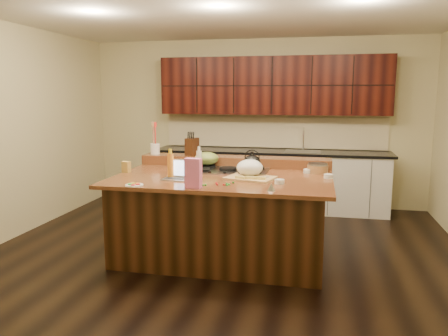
# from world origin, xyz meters

# --- Properties ---
(room) EXTENTS (5.52, 5.02, 2.72)m
(room) POSITION_xyz_m (0.00, 0.00, 1.35)
(room) COLOR black
(room) RESTS_ON ground
(island) EXTENTS (2.40, 1.60, 0.92)m
(island) POSITION_xyz_m (0.00, 0.00, 0.46)
(island) COLOR black
(island) RESTS_ON ground
(back_ledge) EXTENTS (2.40, 0.30, 0.12)m
(back_ledge) POSITION_xyz_m (0.00, 0.70, 0.98)
(back_ledge) COLOR black
(back_ledge) RESTS_ON island
(cooktop) EXTENTS (0.92, 0.52, 0.05)m
(cooktop) POSITION_xyz_m (0.00, 0.30, 0.94)
(cooktop) COLOR gray
(cooktop) RESTS_ON island
(back_counter) EXTENTS (3.70, 0.66, 2.40)m
(back_counter) POSITION_xyz_m (0.30, 2.23, 0.98)
(back_counter) COLOR silver
(back_counter) RESTS_ON ground
(kettle) EXTENTS (0.22, 0.22, 0.18)m
(kettle) POSITION_xyz_m (0.30, 0.17, 1.05)
(kettle) COLOR black
(kettle) RESTS_ON cooktop
(green_bowl) EXTENTS (0.30, 0.30, 0.16)m
(green_bowl) POSITION_xyz_m (-0.30, 0.43, 1.04)
(green_bowl) COLOR olive
(green_bowl) RESTS_ON cooktop
(laptop) EXTENTS (0.32, 0.26, 0.21)m
(laptop) POSITION_xyz_m (-0.43, -0.28, 0.98)
(laptop) COLOR #B7B7BC
(laptop) RESTS_ON island
(oil_bottle) EXTENTS (0.08, 0.08, 0.27)m
(oil_bottle) POSITION_xyz_m (-0.53, -0.26, 1.06)
(oil_bottle) COLOR orange
(oil_bottle) RESTS_ON island
(vinegar_bottle) EXTENTS (0.08, 0.08, 0.25)m
(vinegar_bottle) POSITION_xyz_m (-0.33, 0.18, 1.04)
(vinegar_bottle) COLOR silver
(vinegar_bottle) RESTS_ON island
(wooden_tray) EXTENTS (0.57, 0.48, 0.20)m
(wooden_tray) POSITION_xyz_m (0.31, -0.07, 1.01)
(wooden_tray) COLOR tan
(wooden_tray) RESTS_ON island
(ramekin_a) EXTENTS (0.13, 0.13, 0.04)m
(ramekin_a) POSITION_xyz_m (0.66, -0.30, 0.94)
(ramekin_a) COLOR white
(ramekin_a) RESTS_ON island
(ramekin_b) EXTENTS (0.13, 0.13, 0.04)m
(ramekin_b) POSITION_xyz_m (1.15, 0.11, 0.94)
(ramekin_b) COLOR white
(ramekin_b) RESTS_ON island
(ramekin_c) EXTENTS (0.11, 0.11, 0.04)m
(ramekin_c) POSITION_xyz_m (0.92, 0.38, 0.94)
(ramekin_c) COLOR white
(ramekin_c) RESTS_ON island
(strainer_bowl) EXTENTS (0.29, 0.29, 0.09)m
(strainer_bowl) POSITION_xyz_m (1.03, 0.43, 0.97)
(strainer_bowl) COLOR #996B3F
(strainer_bowl) RESTS_ON island
(kitchen_timer) EXTENTS (0.09, 0.09, 0.07)m
(kitchen_timer) POSITION_xyz_m (0.61, -0.65, 0.96)
(kitchen_timer) COLOR silver
(kitchen_timer) RESTS_ON island
(pink_bag) EXTENTS (0.16, 0.10, 0.29)m
(pink_bag) POSITION_xyz_m (-0.15, -0.68, 1.07)
(pink_bag) COLOR pink
(pink_bag) RESTS_ON island
(candy_plate) EXTENTS (0.20, 0.20, 0.01)m
(candy_plate) POSITION_xyz_m (-0.75, -0.71, 0.93)
(candy_plate) COLOR white
(candy_plate) RESTS_ON island
(package_box) EXTENTS (0.10, 0.08, 0.13)m
(package_box) POSITION_xyz_m (-1.15, -0.03, 0.98)
(package_box) COLOR #BC9542
(package_box) RESTS_ON island
(utensil_crock) EXTENTS (0.15, 0.15, 0.14)m
(utensil_crock) POSITION_xyz_m (-1.07, 0.70, 1.11)
(utensil_crock) COLOR white
(utensil_crock) RESTS_ON back_ledge
(knife_block) EXTENTS (0.15, 0.20, 0.22)m
(knife_block) POSITION_xyz_m (-0.56, 0.70, 1.15)
(knife_block) COLOR black
(knife_block) RESTS_ON back_ledge
(gumdrop_0) EXTENTS (0.02, 0.02, 0.02)m
(gumdrop_0) POSITION_xyz_m (-0.19, -0.41, 0.93)
(gumdrop_0) COLOR red
(gumdrop_0) RESTS_ON island
(gumdrop_1) EXTENTS (0.02, 0.02, 0.02)m
(gumdrop_1) POSITION_xyz_m (0.16, -0.53, 0.93)
(gumdrop_1) COLOR #198C26
(gumdrop_1) RESTS_ON island
(gumdrop_2) EXTENTS (0.02, 0.02, 0.02)m
(gumdrop_2) POSITION_xyz_m (0.12, -0.52, 0.93)
(gumdrop_2) COLOR red
(gumdrop_2) RESTS_ON island
(gumdrop_3) EXTENTS (0.02, 0.02, 0.02)m
(gumdrop_3) POSITION_xyz_m (-0.05, -0.57, 0.93)
(gumdrop_3) COLOR #198C26
(gumdrop_3) RESTS_ON island
(gumdrop_4) EXTENTS (0.02, 0.02, 0.02)m
(gumdrop_4) POSITION_xyz_m (-0.18, -0.53, 0.93)
(gumdrop_4) COLOR red
(gumdrop_4) RESTS_ON island
(gumdrop_5) EXTENTS (0.02, 0.02, 0.02)m
(gumdrop_5) POSITION_xyz_m (-0.23, -0.56, 0.93)
(gumdrop_5) COLOR #198C26
(gumdrop_5) RESTS_ON island
(gumdrop_6) EXTENTS (0.02, 0.02, 0.02)m
(gumdrop_6) POSITION_xyz_m (-0.15, -0.55, 0.93)
(gumdrop_6) COLOR red
(gumdrop_6) RESTS_ON island
(gumdrop_7) EXTENTS (0.02, 0.02, 0.02)m
(gumdrop_7) POSITION_xyz_m (0.14, -0.46, 0.93)
(gumdrop_7) COLOR #198C26
(gumdrop_7) RESTS_ON island
(gumdrop_8) EXTENTS (0.02, 0.02, 0.02)m
(gumdrop_8) POSITION_xyz_m (0.05, -0.52, 0.93)
(gumdrop_8) COLOR red
(gumdrop_8) RESTS_ON island
(gumdrop_9) EXTENTS (0.02, 0.02, 0.02)m
(gumdrop_9) POSITION_xyz_m (0.17, -0.49, 0.93)
(gumdrop_9) COLOR #198C26
(gumdrop_9) RESTS_ON island
(gumdrop_10) EXTENTS (0.02, 0.02, 0.02)m
(gumdrop_10) POSITION_xyz_m (-0.13, -0.49, 0.93)
(gumdrop_10) COLOR red
(gumdrop_10) RESTS_ON island
(gumdrop_11) EXTENTS (0.02, 0.02, 0.02)m
(gumdrop_11) POSITION_xyz_m (-0.08, -0.59, 0.93)
(gumdrop_11) COLOR #198C26
(gumdrop_11) RESTS_ON island
(gumdrop_12) EXTENTS (0.02, 0.02, 0.02)m
(gumdrop_12) POSITION_xyz_m (0.03, -0.45, 0.93)
(gumdrop_12) COLOR red
(gumdrop_12) RESTS_ON island
(gumdrop_13) EXTENTS (0.02, 0.02, 0.02)m
(gumdrop_13) POSITION_xyz_m (0.19, -0.38, 0.93)
(gumdrop_13) COLOR #198C26
(gumdrop_13) RESTS_ON island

